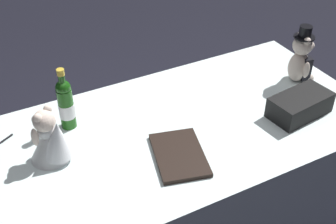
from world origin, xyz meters
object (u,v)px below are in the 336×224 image
at_px(teddy_bear_groom, 301,59).
at_px(champagne_bottle, 66,103).
at_px(guestbook, 179,155).
at_px(gift_case_black, 300,105).
at_px(teddy_bear_bride, 51,139).

relative_size(teddy_bear_groom, champagne_bottle, 1.04).
relative_size(champagne_bottle, guestbook, 1.00).
distance_m(champagne_bottle, gift_case_black, 1.08).
xyz_separation_m(teddy_bear_bride, gift_case_black, (-1.11, 0.24, -0.05)).
bearing_deg(champagne_bottle, teddy_bear_groom, 171.13).
height_order(teddy_bear_groom, teddy_bear_bride, teddy_bear_groom).
height_order(gift_case_black, guestbook, gift_case_black).
bearing_deg(gift_case_black, guestbook, -0.13).
relative_size(teddy_bear_groom, guestbook, 1.03).
distance_m(teddy_bear_groom, teddy_bear_bride, 1.31).
distance_m(teddy_bear_bride, gift_case_black, 1.14).
bearing_deg(guestbook, teddy_bear_groom, -149.80).
distance_m(teddy_bear_groom, guestbook, 0.88).
bearing_deg(champagne_bottle, teddy_bear_bride, 56.12).
xyz_separation_m(champagne_bottle, gift_case_black, (-0.99, 0.42, -0.07)).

